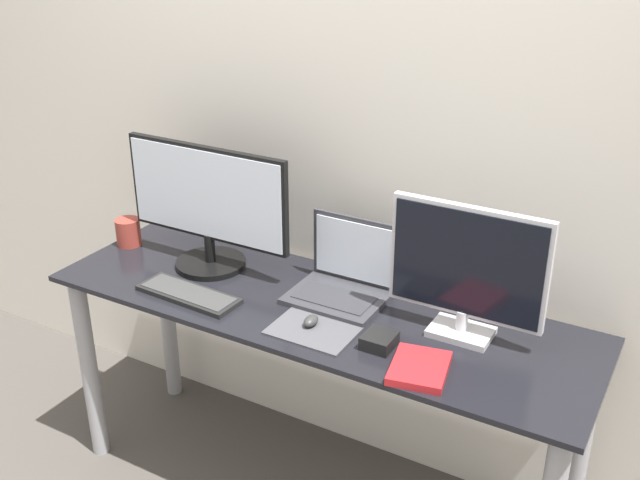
% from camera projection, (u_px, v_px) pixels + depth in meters
% --- Properties ---
extents(wall_back, '(7.00, 0.05, 2.50)m').
position_uv_depth(wall_back, '(367.00, 128.00, 2.42)').
color(wall_back, silver).
rests_on(wall_back, ground_plane).
extents(desk, '(1.77, 0.56, 0.76)m').
position_uv_depth(desk, '(315.00, 347.00, 2.42)').
color(desk, black).
rests_on(desk, ground_plane).
extents(monitor_left, '(0.63, 0.24, 0.43)m').
position_uv_depth(monitor_left, '(207.00, 206.00, 2.51)').
color(monitor_left, black).
rests_on(monitor_left, desk).
extents(monitor_right, '(0.46, 0.13, 0.40)m').
position_uv_depth(monitor_right, '(467.00, 270.00, 2.10)').
color(monitor_right, silver).
rests_on(monitor_right, desk).
extents(laptop, '(0.30, 0.24, 0.24)m').
position_uv_depth(laptop, '(344.00, 278.00, 2.39)').
color(laptop, '#333338').
rests_on(laptop, desk).
extents(keyboard, '(0.36, 0.14, 0.02)m').
position_uv_depth(keyboard, '(189.00, 294.00, 2.40)').
color(keyboard, black).
rests_on(keyboard, desk).
extents(mousepad, '(0.25, 0.17, 0.00)m').
position_uv_depth(mousepad, '(313.00, 331.00, 2.21)').
color(mousepad, '#47474C').
rests_on(mousepad, desk).
extents(mouse, '(0.04, 0.06, 0.03)m').
position_uv_depth(mouse, '(311.00, 321.00, 2.22)').
color(mouse, '#333333').
rests_on(mouse, mousepad).
extents(book, '(0.18, 0.21, 0.02)m').
position_uv_depth(book, '(419.00, 368.00, 2.02)').
color(book, red).
rests_on(book, desk).
extents(mug, '(0.09, 0.09, 0.10)m').
position_uv_depth(mug, '(128.00, 232.00, 2.74)').
color(mug, '#99382D').
rests_on(mug, desk).
extents(power_brick, '(0.09, 0.09, 0.04)m').
position_uv_depth(power_brick, '(379.00, 341.00, 2.13)').
color(power_brick, black).
rests_on(power_brick, desk).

